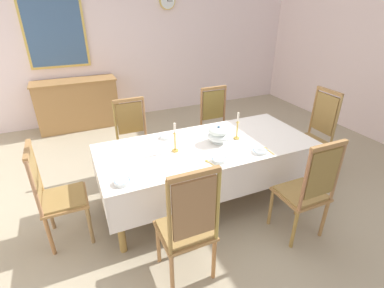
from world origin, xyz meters
name	(u,v)px	position (x,y,z in m)	size (l,w,h in m)	color
ground	(197,188)	(0.00, 0.00, -0.02)	(6.80, 5.90, 0.04)	tan
back_wall	(133,34)	(0.00, 2.99, 1.59)	(6.80, 0.08, 3.19)	silver
dining_table	(207,151)	(0.00, -0.25, 0.67)	(2.40, 1.04, 0.74)	olive
tablecloth	(207,153)	(0.00, -0.25, 0.63)	(2.42, 1.06, 0.40)	white
chair_south_a	(188,225)	(-0.63, -1.18, 0.58)	(0.44, 0.42, 1.15)	#A57445
chair_north_a	(134,138)	(-0.63, 0.67, 0.54)	(0.44, 0.42, 1.05)	#A86D43
chair_south_b	(307,189)	(0.62, -1.17, 0.57)	(0.44, 0.42, 1.12)	#A17D44
chair_north_b	(217,123)	(0.62, 0.67, 0.55)	(0.44, 0.42, 1.06)	#A27944
chair_head_west	(55,194)	(-1.60, -0.25, 0.55)	(0.42, 0.44, 1.06)	olive
chair_head_east	(314,133)	(1.61, -0.25, 0.58)	(0.42, 0.44, 1.17)	#9F6C4B
soup_tureen	(218,135)	(0.14, -0.25, 0.84)	(0.25, 0.25, 0.20)	silver
candlestick_west	(175,140)	(-0.38, -0.25, 0.87)	(0.07, 0.07, 0.33)	gold
candlestick_east	(237,129)	(0.38, -0.25, 0.87)	(0.07, 0.07, 0.32)	gold
bowl_near_left	(260,151)	(0.43, -0.64, 0.76)	(0.15, 0.15, 0.03)	silver
bowl_near_right	(219,160)	(-0.05, -0.62, 0.76)	(0.15, 0.15, 0.03)	silver
bowl_far_left	(122,182)	(-1.02, -0.63, 0.76)	(0.14, 0.14, 0.04)	silver
bowl_far_right	(166,136)	(-0.36, 0.10, 0.76)	(0.15, 0.15, 0.03)	silver
spoon_primary	(267,149)	(0.54, -0.61, 0.75)	(0.03, 0.18, 0.01)	gold
spoon_secondary	(208,162)	(-0.16, -0.60, 0.75)	(0.06, 0.17, 0.01)	gold
sideboard	(78,104)	(-1.20, 2.67, 0.45)	(1.44, 0.48, 0.90)	#9F7342
mounted_clock	(167,1)	(0.70, 2.92, 2.15)	(0.30, 0.06, 0.30)	#D1B251
framed_painting	(55,30)	(-1.34, 2.93, 1.72)	(0.99, 0.05, 1.26)	#D1B251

